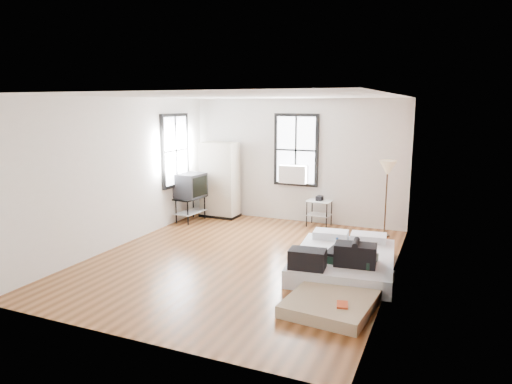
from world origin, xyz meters
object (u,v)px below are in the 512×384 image
at_px(wardrobe, 220,180).
at_px(side_table, 319,206).
at_px(mattress_main, 343,260).
at_px(mattress_bare, 343,284).
at_px(floor_lamp, 387,172).
at_px(tv_stand, 190,187).

distance_m(wardrobe, side_table, 2.48).
relative_size(mattress_main, mattress_bare, 1.07).
bearing_deg(floor_lamp, wardrobe, 177.31).
bearing_deg(side_table, floor_lamp, -9.88).
bearing_deg(wardrobe, tv_stand, -120.97).
bearing_deg(mattress_main, wardrobe, 139.16).
height_order(mattress_main, floor_lamp, floor_lamp).
xyz_separation_m(mattress_main, floor_lamp, (0.35, 2.30, 1.15)).
distance_m(wardrobe, tv_stand, 0.79).
bearing_deg(side_table, wardrobe, -178.36).
xyz_separation_m(mattress_main, tv_stand, (-3.96, 1.82, 0.62)).
height_order(mattress_main, tv_stand, tv_stand).
distance_m(mattress_bare, tv_stand, 5.01).
relative_size(wardrobe, floor_lamp, 1.15).
xyz_separation_m(wardrobe, floor_lamp, (3.89, -0.18, 0.44)).
bearing_deg(tv_stand, floor_lamp, 11.50).
height_order(mattress_bare, side_table, side_table).
bearing_deg(mattress_main, mattress_bare, -83.35).
height_order(floor_lamp, tv_stand, floor_lamp).
xyz_separation_m(mattress_bare, side_table, (-1.30, 3.44, 0.33)).
height_order(mattress_main, side_table, side_table).
bearing_deg(side_table, mattress_bare, -69.28).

